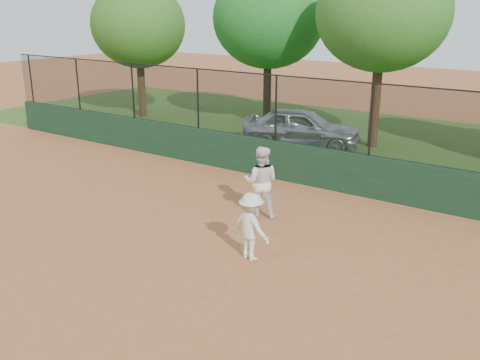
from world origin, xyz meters
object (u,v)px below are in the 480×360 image
Objects in this scene: tree_0 at (138,25)px; player_second at (261,182)px; tree_2 at (382,13)px; parked_car at (301,128)px; player_main at (251,226)px; tree_1 at (268,19)px.

player_second is at bearing -33.41° from tree_0.
tree_2 reaches higher than player_second.
player_second is at bearing -177.95° from parked_car.
player_main reaches higher than parked_car.
player_main is 16.45m from tree_0.
parked_car is at bearing -94.62° from player_second.
tree_0 is at bearing 66.19° from parked_car.
parked_car is 0.63× the size of tree_2.
player_second is 14.28m from tree_0.
tree_0 is 0.89× the size of tree_2.
player_second is 11.58m from tree_1.
tree_1 is at bearing 31.72° from parked_car.
player_second is 0.27× the size of tree_1.
tree_1 is (5.95, 1.77, 0.34)m from tree_0.
tree_2 is at bearing -112.89° from player_second.
tree_1 is at bearing 169.00° from tree_2.
parked_car is 9.59m from player_main.
player_main is at bearing -176.04° from parked_car.
tree_0 reaches higher than player_main.
tree_1 is 0.97× the size of tree_2.
tree_0 is at bearing -176.32° from tree_2.
tree_2 is (-1.40, 10.55, 4.14)m from player_main.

